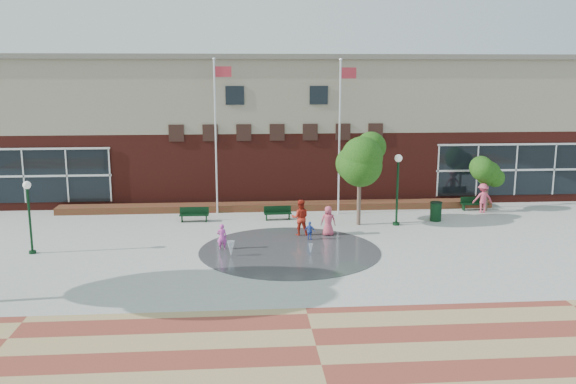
{
  "coord_description": "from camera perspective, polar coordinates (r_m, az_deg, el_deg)",
  "views": [
    {
      "loc": [
        -2.18,
        -24.07,
        8.18
      ],
      "look_at": [
        0.0,
        4.0,
        2.6
      ],
      "focal_mm": 38.0,
      "sensor_mm": 36.0,
      "label": 1
    }
  ],
  "objects": [
    {
      "name": "tree_mid",
      "position": [
        32.58,
        6.74,
        3.29
      ],
      "size": [
        3.04,
        3.04,
        5.13
      ],
      "color": "#4F3A30",
      "rests_on": "ground"
    },
    {
      "name": "person_bench",
      "position": [
        37.5,
        17.76,
        -0.56
      ],
      "size": [
        1.17,
        0.72,
        1.76
      ],
      "primitive_type": "imported",
      "rotation": [
        0.0,
        0.0,
        3.08
      ],
      "color": "#E04A69",
      "rests_on": "ground"
    },
    {
      "name": "child_blue",
      "position": [
        30.0,
        2.06,
        -3.67
      ],
      "size": [
        0.6,
        0.46,
        0.96
      ],
      "primitive_type": "imported",
      "rotation": [
        0.0,
        0.0,
        2.67
      ],
      "color": "#324FB9",
      "rests_on": "ground"
    },
    {
      "name": "child_splash",
      "position": [
        28.53,
        -6.21,
        -4.21
      ],
      "size": [
        0.46,
        0.31,
        1.25
      ],
      "primitive_type": "imported",
      "rotation": [
        0.0,
        0.0,
        3.16
      ],
      "color": "#E045B8",
      "rests_on": "ground"
    },
    {
      "name": "lamp_left",
      "position": [
        29.81,
        -23.08,
        -1.47
      ],
      "size": [
        0.36,
        0.36,
        3.38
      ],
      "color": "black",
      "rests_on": "ground"
    },
    {
      "name": "flagpole_right",
      "position": [
        34.98,
        4.93,
        5.93
      ],
      "size": [
        1.05,
        0.42,
        8.92
      ],
      "rotation": [
        0.0,
        0.0,
        0.33
      ],
      "color": "white",
      "rests_on": "ground"
    },
    {
      "name": "adult_pink",
      "position": [
        30.82,
        3.79,
        -2.73
      ],
      "size": [
        0.8,
        0.57,
        1.54
      ],
      "primitive_type": "imported",
      "rotation": [
        0.0,
        0.0,
        3.03
      ],
      "color": "#CC4860",
      "rests_on": "ground"
    },
    {
      "name": "bench_right",
      "position": [
        38.17,
        17.03,
        -1.27
      ],
      "size": [
        1.6,
        0.45,
        0.8
      ],
      "rotation": [
        0.0,
        0.0,
        -0.0
      ],
      "color": "black",
      "rests_on": "ground"
    },
    {
      "name": "splash_pad",
      "position": [
        28.36,
        0.16,
        -5.55
      ],
      "size": [
        8.4,
        8.4,
        0.01
      ],
      "primitive_type": "cylinder",
      "color": "#383A3D",
      "rests_on": "ground"
    },
    {
      "name": "plaza_concrete",
      "position": [
        29.31,
        0.0,
        -4.98
      ],
      "size": [
        46.0,
        18.0,
        0.01
      ],
      "primitive_type": "cube",
      "color": "#A8A8A0",
      "rests_on": "ground"
    },
    {
      "name": "lamp_right",
      "position": [
        33.02,
        10.22,
        0.96
      ],
      "size": [
        0.41,
        0.41,
        3.88
      ],
      "color": "black",
      "rests_on": "ground"
    },
    {
      "name": "ground",
      "position": [
        25.51,
        0.7,
        -7.49
      ],
      "size": [
        120.0,
        120.0,
        0.0
      ],
      "primitive_type": "plane",
      "color": "#666056",
      "rests_on": "ground"
    },
    {
      "name": "adult_red",
      "position": [
        30.8,
        1.15,
        -2.41
      ],
      "size": [
        0.95,
        0.76,
        1.85
      ],
      "primitive_type": "imported",
      "rotation": [
        0.0,
        0.0,
        3.07
      ],
      "color": "#B52718",
      "rests_on": "ground"
    },
    {
      "name": "water_jet_a",
      "position": [
        27.62,
        -5.36,
        -6.07
      ],
      "size": [
        0.36,
        0.36,
        0.7
      ],
      "primitive_type": "cone",
      "rotation": [
        3.14,
        0.0,
        0.0
      ],
      "color": "white",
      "rests_on": "ground"
    },
    {
      "name": "bench_left",
      "position": [
        34.09,
        -8.77,
        -2.36
      ],
      "size": [
        1.61,
        0.46,
        0.81
      ],
      "rotation": [
        0.0,
        0.0,
        -0.01
      ],
      "color": "black",
      "rests_on": "ground"
    },
    {
      "name": "trash_can",
      "position": [
        34.78,
        13.66,
        -1.78
      ],
      "size": [
        0.66,
        0.66,
        1.09
      ],
      "color": "black",
      "rests_on": "ground"
    },
    {
      "name": "tree_small_right",
      "position": [
        37.64,
        18.2,
        1.77
      ],
      "size": [
        1.9,
        1.9,
        3.25
      ],
      "color": "#4F3A30",
      "rests_on": "ground"
    },
    {
      "name": "water_jet_b",
      "position": [
        27.87,
        2.13,
        -5.87
      ],
      "size": [
        0.21,
        0.21,
        0.46
      ],
      "primitive_type": "cone",
      "rotation": [
        3.14,
        0.0,
        0.0
      ],
      "color": "white",
      "rests_on": "ground"
    },
    {
      "name": "flagpole_left",
      "position": [
        35.21,
        -6.72,
        5.93
      ],
      "size": [
        1.05,
        0.17,
        8.96
      ],
      "rotation": [
        0.0,
        0.0,
        0.01
      ],
      "color": "white",
      "rests_on": "ground"
    },
    {
      "name": "bench_mid",
      "position": [
        34.12,
        -0.96,
        -2.23
      ],
      "size": [
        1.56,
        0.5,
        0.77
      ],
      "rotation": [
        0.0,
        0.0,
        0.05
      ],
      "color": "black",
      "rests_on": "ground"
    },
    {
      "name": "flower_bed",
      "position": [
        36.66,
        -0.92,
        -1.69
      ],
      "size": [
        26.0,
        1.2,
        0.4
      ],
      "primitive_type": "cube",
      "color": "maroon",
      "rests_on": "ground"
    },
    {
      "name": "library_building",
      "position": [
        41.75,
        -1.44,
        6.35
      ],
      "size": [
        44.4,
        10.4,
        9.2
      ],
      "color": "#5A1D17",
      "rests_on": "ground"
    },
    {
      "name": "paver_band",
      "position": [
        19.05,
        2.64,
        -14.22
      ],
      "size": [
        46.0,
        6.0,
        0.01
      ],
      "primitive_type": "cube",
      "color": "brown",
      "rests_on": "ground"
    }
  ]
}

